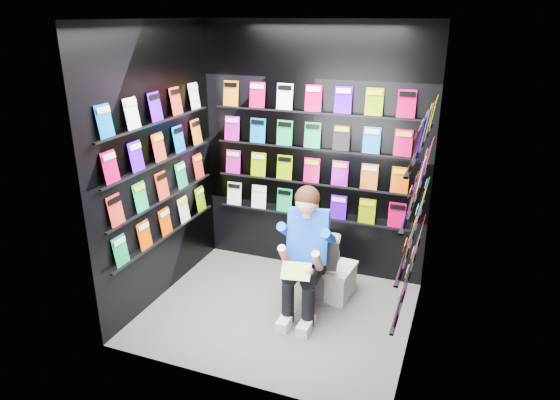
% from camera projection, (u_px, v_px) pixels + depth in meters
% --- Properties ---
extents(floor, '(2.40, 2.40, 0.00)m').
position_uv_depth(floor, '(278.00, 312.00, 4.69)').
color(floor, '#555653').
rests_on(floor, ground).
extents(ceiling, '(2.40, 2.40, 0.00)m').
position_uv_depth(ceiling, '(277.00, 19.00, 3.79)').
color(ceiling, white).
rests_on(ceiling, floor).
extents(wall_back, '(2.40, 0.04, 2.60)m').
position_uv_depth(wall_back, '(313.00, 153.00, 5.12)').
color(wall_back, black).
rests_on(wall_back, floor).
extents(wall_front, '(2.40, 0.04, 2.60)m').
position_uv_depth(wall_front, '(224.00, 225.00, 3.37)').
color(wall_front, black).
rests_on(wall_front, floor).
extents(wall_left, '(0.04, 2.00, 2.60)m').
position_uv_depth(wall_left, '(158.00, 167.00, 4.64)').
color(wall_left, black).
rests_on(wall_left, floor).
extents(wall_right, '(0.04, 2.00, 2.60)m').
position_uv_depth(wall_right, '(423.00, 199.00, 3.84)').
color(wall_right, black).
rests_on(wall_right, floor).
extents(comics_back, '(2.10, 0.06, 1.37)m').
position_uv_depth(comics_back, '(312.00, 153.00, 5.09)').
color(comics_back, red).
rests_on(comics_back, wall_back).
extents(comics_left, '(0.06, 1.70, 1.37)m').
position_uv_depth(comics_left, '(161.00, 167.00, 4.63)').
color(comics_left, red).
rests_on(comics_left, wall_left).
extents(comics_right, '(0.06, 1.70, 1.37)m').
position_uv_depth(comics_right, '(419.00, 198.00, 3.85)').
color(comics_right, red).
rests_on(comics_right, wall_right).
extents(toilet, '(0.54, 0.81, 0.73)m').
position_uv_depth(toilet, '(320.00, 257.00, 4.96)').
color(toilet, white).
rests_on(toilet, floor).
extents(longbox, '(0.25, 0.41, 0.30)m').
position_uv_depth(longbox, '(340.00, 283.00, 4.91)').
color(longbox, white).
rests_on(longbox, floor).
extents(longbox_lid, '(0.28, 0.43, 0.03)m').
position_uv_depth(longbox_lid, '(340.00, 269.00, 4.85)').
color(longbox_lid, white).
rests_on(longbox_lid, longbox).
extents(reader, '(0.61, 0.80, 1.33)m').
position_uv_depth(reader, '(309.00, 237.00, 4.49)').
color(reader, blue).
rests_on(reader, toilet).
extents(held_comic, '(0.27, 0.19, 0.11)m').
position_uv_depth(held_comic, '(296.00, 271.00, 4.25)').
color(held_comic, green).
rests_on(held_comic, reader).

